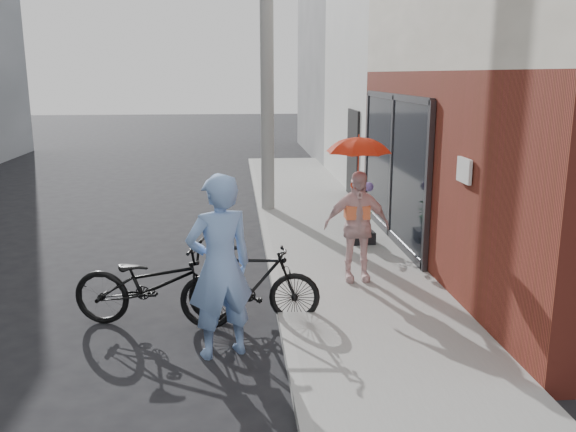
{
  "coord_description": "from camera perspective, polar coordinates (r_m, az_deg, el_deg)",
  "views": [
    {
      "loc": [
        0.39,
        -6.87,
        2.96
      ],
      "look_at": [
        1.09,
        1.04,
        1.1
      ],
      "focal_mm": 38.0,
      "sensor_mm": 36.0,
      "label": 1
    }
  ],
  "objects": [
    {
      "name": "ground",
      "position": [
        7.49,
        -7.77,
        -10.22
      ],
      "size": [
        80.0,
        80.0,
        0.0
      ],
      "primitive_type": "plane",
      "color": "black",
      "rests_on": "ground"
    },
    {
      "name": "sidewalk",
      "position": [
        9.49,
        5.57,
        -4.69
      ],
      "size": [
        2.2,
        24.0,
        0.12
      ],
      "primitive_type": "cube",
      "color": "gray",
      "rests_on": "ground"
    },
    {
      "name": "curb",
      "position": [
        9.35,
        -1.46,
        -4.9
      ],
      "size": [
        0.12,
        24.0,
        0.12
      ],
      "primitive_type": "cube",
      "color": "#9E9E99",
      "rests_on": "ground"
    },
    {
      "name": "plaster_building",
      "position": [
        17.28,
        18.73,
        14.28
      ],
      "size": [
        8.0,
        6.0,
        7.0
      ],
      "primitive_type": "cube",
      "color": "white",
      "rests_on": "ground"
    },
    {
      "name": "east_building_far",
      "position": [
        23.87,
        11.86,
        14.18
      ],
      "size": [
        8.0,
        8.0,
        7.0
      ],
      "primitive_type": "cube",
      "color": "slate",
      "rests_on": "ground"
    },
    {
      "name": "utility_pole",
      "position": [
        12.9,
        -2.0,
        15.56
      ],
      "size": [
        0.28,
        0.28,
        7.0
      ],
      "primitive_type": "cylinder",
      "color": "#9E9E99",
      "rests_on": "ground"
    },
    {
      "name": "officer",
      "position": [
        6.43,
        -6.41,
        -4.75
      ],
      "size": [
        0.85,
        0.71,
        1.98
      ],
      "primitive_type": "imported",
      "rotation": [
        0.0,
        0.0,
        3.52
      ],
      "color": "#7CA1DD",
      "rests_on": "ground"
    },
    {
      "name": "bike_left",
      "position": [
        7.45,
        -12.43,
        -6.29
      ],
      "size": [
        2.07,
        1.08,
        1.04
      ],
      "primitive_type": "imported",
      "rotation": [
        0.0,
        0.0,
        1.37
      ],
      "color": "black",
      "rests_on": "ground"
    },
    {
      "name": "bike_right",
      "position": [
        7.42,
        -3.19,
        -6.36
      ],
      "size": [
        1.63,
        0.6,
        0.96
      ],
      "primitive_type": "imported",
      "rotation": [
        0.0,
        0.0,
        1.48
      ],
      "color": "black",
      "rests_on": "ground"
    },
    {
      "name": "kimono_woman",
      "position": [
        8.5,
        6.43,
        -0.94
      ],
      "size": [
        0.92,
        0.39,
        1.56
      ],
      "primitive_type": "imported",
      "rotation": [
        0.0,
        0.0,
        -0.01
      ],
      "color": "beige",
      "rests_on": "sidewalk"
    },
    {
      "name": "parasol",
      "position": [
        8.3,
        6.64,
        6.77
      ],
      "size": [
        0.85,
        0.85,
        0.74
      ],
      "primitive_type": "imported",
      "color": "#ED3F1B",
      "rests_on": "kimono_woman"
    },
    {
      "name": "planter",
      "position": [
        10.58,
        6.94,
        -1.92
      ],
      "size": [
        0.41,
        0.41,
        0.2
      ],
      "primitive_type": "cube",
      "rotation": [
        0.0,
        0.0,
        0.06
      ],
      "color": "black",
      "rests_on": "sidewalk"
    },
    {
      "name": "potted_plant",
      "position": [
        10.49,
        6.99,
        0.09
      ],
      "size": [
        0.5,
        0.43,
        0.56
      ],
      "primitive_type": "imported",
      "color": "#2D7234",
      "rests_on": "planter"
    }
  ]
}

